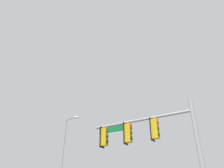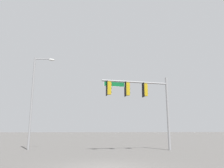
# 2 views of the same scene
# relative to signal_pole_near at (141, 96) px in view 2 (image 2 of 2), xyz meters

# --- Properties ---
(ground_plane) EXTENTS (400.00, 400.00, 0.00)m
(ground_plane) POSITION_rel_signal_pole_near_xyz_m (4.28, 8.06, -4.70)
(ground_plane) COLOR #514F4C
(signal_pole_near) EXTENTS (6.18, 0.83, 6.49)m
(signal_pole_near) POSITION_rel_signal_pole_near_xyz_m (0.00, 0.00, 0.00)
(signal_pole_near) COLOR gray
(signal_pole_near) RESTS_ON ground_plane
(street_lamp) EXTENTS (1.96, 0.50, 8.55)m
(street_lamp) POSITION_rel_signal_pole_near_xyz_m (9.51, -2.49, 0.17)
(street_lamp) COLOR gray
(street_lamp) RESTS_ON ground_plane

